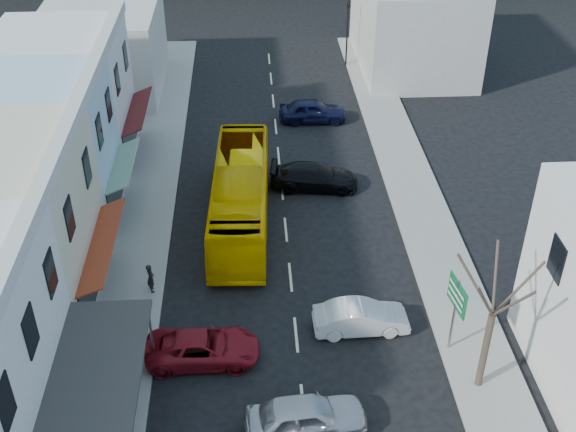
{
  "coord_description": "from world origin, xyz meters",
  "views": [
    {
      "loc": [
        -1.71,
        -23.11,
        21.8
      ],
      "look_at": [
        0.0,
        6.0,
        2.2
      ],
      "focal_mm": 45.0,
      "sensor_mm": 36.0,
      "label": 1
    }
  ],
  "objects_px": {
    "pedestrian_left": "(150,276)",
    "direction_sign": "(454,316)",
    "car_silver": "(306,418)",
    "car_red": "(203,347)",
    "traffic_signal": "(347,33)",
    "bus": "(241,197)",
    "street_tree": "(492,315)",
    "car_white": "(361,317)"
  },
  "relations": [
    {
      "from": "pedestrian_left",
      "to": "direction_sign",
      "type": "xyz_separation_m",
      "value": [
        12.91,
        -4.47,
        0.86
      ]
    },
    {
      "from": "direction_sign",
      "to": "street_tree",
      "type": "height_order",
      "value": "street_tree"
    },
    {
      "from": "car_white",
      "to": "direction_sign",
      "type": "relative_size",
      "value": 1.18
    },
    {
      "from": "traffic_signal",
      "to": "pedestrian_left",
      "type": "bearing_deg",
      "value": 46.54
    },
    {
      "from": "car_white",
      "to": "pedestrian_left",
      "type": "height_order",
      "value": "pedestrian_left"
    },
    {
      "from": "bus",
      "to": "car_white",
      "type": "distance_m",
      "value": 10.17
    },
    {
      "from": "street_tree",
      "to": "car_white",
      "type": "bearing_deg",
      "value": 139.97
    },
    {
      "from": "street_tree",
      "to": "car_red",
      "type": "bearing_deg",
      "value": 168.96
    },
    {
      "from": "bus",
      "to": "direction_sign",
      "type": "bearing_deg",
      "value": -46.78
    },
    {
      "from": "car_white",
      "to": "direction_sign",
      "type": "height_order",
      "value": "direction_sign"
    },
    {
      "from": "bus",
      "to": "car_silver",
      "type": "xyz_separation_m",
      "value": [
        2.34,
        -14.08,
        -0.85
      ]
    },
    {
      "from": "traffic_signal",
      "to": "bus",
      "type": "bearing_deg",
      "value": 50.08
    },
    {
      "from": "pedestrian_left",
      "to": "bus",
      "type": "bearing_deg",
      "value": -54.63
    },
    {
      "from": "car_red",
      "to": "traffic_signal",
      "type": "relative_size",
      "value": 0.88
    },
    {
      "from": "car_red",
      "to": "street_tree",
      "type": "height_order",
      "value": "street_tree"
    },
    {
      "from": "bus",
      "to": "direction_sign",
      "type": "relative_size",
      "value": 3.11
    },
    {
      "from": "pedestrian_left",
      "to": "car_silver",
      "type": "bearing_deg",
      "value": -160.41
    },
    {
      "from": "car_white",
      "to": "pedestrian_left",
      "type": "bearing_deg",
      "value": 70.23
    },
    {
      "from": "car_red",
      "to": "direction_sign",
      "type": "xyz_separation_m",
      "value": [
        10.35,
        -0.03,
        1.16
      ]
    },
    {
      "from": "car_silver",
      "to": "direction_sign",
      "type": "relative_size",
      "value": 1.18
    },
    {
      "from": "traffic_signal",
      "to": "car_silver",
      "type": "bearing_deg",
      "value": 61.78
    },
    {
      "from": "car_silver",
      "to": "direction_sign",
      "type": "distance_m",
      "value": 7.58
    },
    {
      "from": "pedestrian_left",
      "to": "street_tree",
      "type": "bearing_deg",
      "value": -134.21
    },
    {
      "from": "pedestrian_left",
      "to": "traffic_signal",
      "type": "height_order",
      "value": "traffic_signal"
    },
    {
      "from": "car_red",
      "to": "pedestrian_left",
      "type": "bearing_deg",
      "value": 29.99
    },
    {
      "from": "car_silver",
      "to": "traffic_signal",
      "type": "bearing_deg",
      "value": -15.5
    },
    {
      "from": "car_red",
      "to": "traffic_signal",
      "type": "height_order",
      "value": "traffic_signal"
    },
    {
      "from": "car_white",
      "to": "car_red",
      "type": "distance_m",
      "value": 6.93
    },
    {
      "from": "car_white",
      "to": "traffic_signal",
      "type": "xyz_separation_m",
      "value": [
        3.14,
        30.08,
        1.9
      ]
    },
    {
      "from": "car_silver",
      "to": "car_white",
      "type": "height_order",
      "value": "same"
    },
    {
      "from": "car_silver",
      "to": "car_red",
      "type": "bearing_deg",
      "value": 39.22
    },
    {
      "from": "car_silver",
      "to": "traffic_signal",
      "type": "relative_size",
      "value": 0.85
    },
    {
      "from": "street_tree",
      "to": "traffic_signal",
      "type": "xyz_separation_m",
      "value": [
        -1.1,
        33.64,
        -1.18
      ]
    },
    {
      "from": "bus",
      "to": "car_white",
      "type": "bearing_deg",
      "value": -56.84
    },
    {
      "from": "car_silver",
      "to": "direction_sign",
      "type": "height_order",
      "value": "direction_sign"
    },
    {
      "from": "bus",
      "to": "car_red",
      "type": "distance_m",
      "value": 10.3
    },
    {
      "from": "traffic_signal",
      "to": "direction_sign",
      "type": "bearing_deg",
      "value": 72.1
    },
    {
      "from": "bus",
      "to": "direction_sign",
      "type": "height_order",
      "value": "direction_sign"
    },
    {
      "from": "traffic_signal",
      "to": "car_white",
      "type": "bearing_deg",
      "value": 65.36
    },
    {
      "from": "car_red",
      "to": "bus",
      "type": "bearing_deg",
      "value": -9.09
    },
    {
      "from": "direction_sign",
      "to": "street_tree",
      "type": "bearing_deg",
      "value": -80.88
    },
    {
      "from": "car_silver",
      "to": "pedestrian_left",
      "type": "distance_m",
      "value": 10.63
    }
  ]
}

